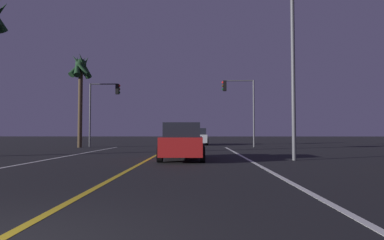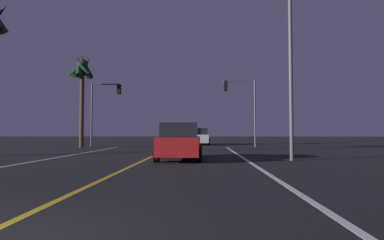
{
  "view_description": "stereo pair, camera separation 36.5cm",
  "coord_description": "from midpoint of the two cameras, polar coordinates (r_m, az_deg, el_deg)",
  "views": [
    {
      "loc": [
        2.34,
        -2.91,
        1.26
      ],
      "look_at": [
        1.9,
        19.08,
        2.14
      ],
      "focal_mm": 29.5,
      "sensor_mm": 36.0,
      "label": 1
    },
    {
      "loc": [
        2.71,
        -2.91,
        1.26
      ],
      "look_at": [
        1.9,
        19.08,
        2.14
      ],
      "focal_mm": 29.5,
      "sensor_mm": 36.0,
      "label": 2
    }
  ],
  "objects": [
    {
      "name": "lane_edge_right",
      "position": [
        12.19,
        11.42,
        -8.16
      ],
      "size": [
        0.16,
        30.04,
        0.01
      ],
      "primitive_type": "cube",
      "color": "silver",
      "rests_on": "ground"
    },
    {
      "name": "lane_edge_left",
      "position": [
        13.99,
        -30.1,
        -7.13
      ],
      "size": [
        0.16,
        30.04,
        0.01
      ],
      "primitive_type": "cube",
      "color": "silver",
      "rests_on": "ground"
    },
    {
      "name": "lane_center_divider",
      "position": [
        12.26,
        -10.86,
        -8.13
      ],
      "size": [
        0.16,
        30.04,
        0.01
      ],
      "primitive_type": "cube",
      "color": "gold",
      "rests_on": "ground"
    },
    {
      "name": "car_ahead_far",
      "position": [
        32.36,
        0.77,
        -3.06
      ],
      "size": [
        2.02,
        4.3,
        1.7
      ],
      "rotation": [
        0.0,
        0.0,
        1.57
      ],
      "color": "black",
      "rests_on": "ground"
    },
    {
      "name": "car_lead_same_lane",
      "position": [
        14.65,
        -2.41,
        -4.0
      ],
      "size": [
        2.02,
        4.3,
        1.7
      ],
      "rotation": [
        0.0,
        0.0,
        1.57
      ],
      "color": "black",
      "rests_on": "ground"
    },
    {
      "name": "traffic_light_near_right",
      "position": [
        27.83,
        8.13,
        4.0
      ],
      "size": [
        2.84,
        0.36,
        5.85
      ],
      "rotation": [
        0.0,
        0.0,
        3.14
      ],
      "color": "#4C4C51",
      "rests_on": "ground"
    },
    {
      "name": "traffic_light_near_left",
      "position": [
        28.87,
        -15.94,
        3.48
      ],
      "size": [
        2.73,
        0.36,
        5.59
      ],
      "color": "#4C4C51",
      "rests_on": "ground"
    },
    {
      "name": "street_lamp_right_near",
      "position": [
        15.51,
        15.69,
        13.39
      ],
      "size": [
        1.89,
        0.44,
        8.69
      ],
      "rotation": [
        0.0,
        0.0,
        3.14
      ],
      "color": "#4C4C51",
      "rests_on": "ground"
    },
    {
      "name": "palm_tree_left_mid",
      "position": [
        28.92,
        -19.85,
        8.04
      ],
      "size": [
        1.93,
        2.21,
        8.1
      ],
      "color": "#473826",
      "rests_on": "ground"
    }
  ]
}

